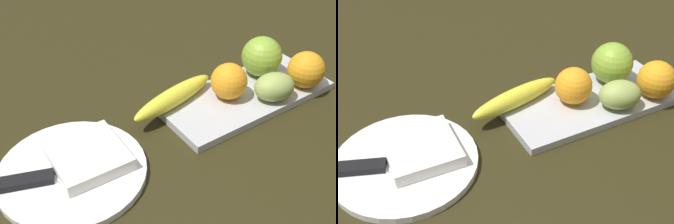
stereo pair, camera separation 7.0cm
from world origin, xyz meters
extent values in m
plane|color=black|center=(0.00, 0.00, 0.00)|extent=(2.40, 2.40, 0.00)
cube|color=#B7B9C1|center=(-0.02, -0.01, 0.01)|extent=(0.34, 0.14, 0.01)
sphere|color=#86B135|center=(0.05, 0.02, 0.05)|extent=(0.08, 0.08, 0.08)
ellipsoid|color=yellow|center=(-0.15, 0.04, 0.03)|extent=(0.19, 0.07, 0.03)
sphere|color=orange|center=(-0.05, 0.00, 0.05)|extent=(0.07, 0.07, 0.07)
sphere|color=orange|center=(0.09, -0.05, 0.05)|extent=(0.07, 0.07, 0.07)
ellipsoid|color=#96AD54|center=(0.01, -0.05, 0.04)|extent=(0.09, 0.08, 0.05)
cylinder|color=white|center=(-0.37, -0.01, 0.01)|extent=(0.23, 0.23, 0.01)
cube|color=white|center=(-0.34, -0.01, 0.02)|extent=(0.11, 0.12, 0.02)
cube|color=silver|center=(-0.39, -0.02, 0.01)|extent=(0.15, 0.07, 0.00)
cube|color=black|center=(-0.45, 0.00, 0.02)|extent=(0.09, 0.05, 0.01)
camera|label=1|loc=(-0.51, -0.47, 0.47)|focal=44.90mm
camera|label=2|loc=(-0.45, -0.51, 0.47)|focal=44.90mm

